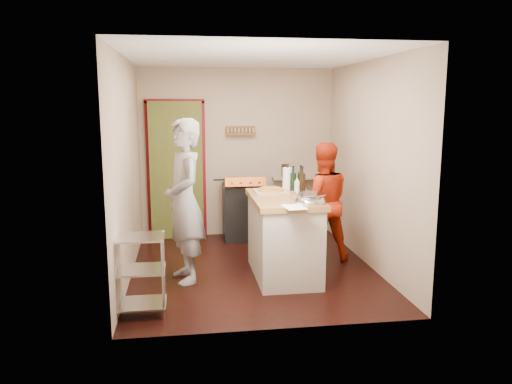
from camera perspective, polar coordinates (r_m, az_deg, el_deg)
floor at (r=6.40m, az=-0.37°, el=-8.71°), size 3.50×3.50×0.00m
back_wall at (r=7.84m, az=-6.83°, el=3.18°), size 3.00×0.44×2.60m
left_wall at (r=6.09m, az=-14.53°, el=2.58°), size 0.04×3.50×2.60m
right_wall at (r=6.48m, az=12.88°, el=3.08°), size 0.04×3.50×2.60m
ceiling at (r=6.09m, az=-0.40°, el=15.25°), size 3.00×3.50×0.02m
stove at (r=7.65m, az=-1.48°, el=-2.10°), size 0.60×0.63×1.00m
wire_shelving at (r=5.09m, az=-13.05°, el=-8.76°), size 0.48×0.40×0.80m
island at (r=6.01m, az=3.22°, el=-4.87°), size 0.76×1.43×1.29m
person_stripe at (r=5.81m, az=-8.17°, el=-1.05°), size 0.62×0.79×1.90m
person_red at (r=6.63m, az=7.58°, el=-1.13°), size 0.79×0.63×1.57m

